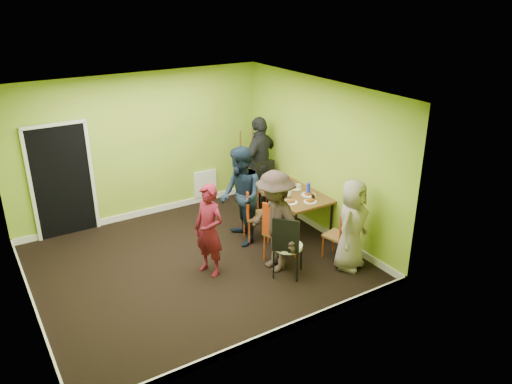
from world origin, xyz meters
The scene contains 28 objects.
ground centered at (0.00, 0.00, 0.00)m, with size 5.00×5.00×0.00m, color black.
room_walls centered at (-0.02, 0.04, 0.99)m, with size 5.04×4.54×2.82m.
dining_table centered at (2.05, 0.19, 0.70)m, with size 0.90×1.50×0.75m.
chair_left_far centered at (1.22, 0.23, 0.56)m, with size 0.51×0.51×1.00m.
chair_left_near centered at (1.19, -0.64, 0.59)m, with size 0.57×0.57×1.05m.
chair_back_end centered at (2.16, 1.23, 0.71)m, with size 0.43×0.50×1.00m.
chair_front_end centered at (2.11, -1.13, 0.50)m, with size 0.44×0.44×0.88m.
chair_bentwood centered at (1.05, -1.11, 0.58)m, with size 0.58×0.58×1.05m.
easel centered at (2.11, 1.69, 0.81)m, with size 0.65×0.62×1.63m.
plate_near_left centered at (1.78, 0.60, 0.76)m, with size 0.23×0.23×0.01m, color white.
plate_near_right centered at (1.77, -0.18, 0.76)m, with size 0.25×0.25×0.01m, color white.
plate_far_back centered at (2.10, 0.70, 0.76)m, with size 0.22×0.22×0.01m, color white.
plate_far_front centered at (2.08, -0.34, 0.76)m, with size 0.23×0.23×0.01m, color white.
plate_wall_back centered at (2.22, 0.32, 0.76)m, with size 0.26×0.26×0.01m, color white.
plate_wall_front centered at (2.24, -0.08, 0.76)m, with size 0.26×0.26×0.01m, color white.
thermos centered at (2.03, 0.20, 0.87)m, with size 0.06×0.06×0.23m, color white.
blue_bottle centered at (2.24, -0.06, 0.86)m, with size 0.07×0.07×0.22m, color #1C2BD3.
orange_bottle centered at (2.04, 0.38, 0.79)m, with size 0.03×0.03×0.07m, color #E04615.
glass_mid centered at (1.89, 0.46, 0.80)m, with size 0.06×0.06×0.09m, color black.
glass_back centered at (2.11, 0.68, 0.79)m, with size 0.06×0.06×0.09m, color black.
glass_front centered at (2.17, -0.30, 0.80)m, with size 0.06×0.06×0.10m, color black.
cup_a centered at (1.86, 0.04, 0.79)m, with size 0.11×0.11×0.08m, color white.
cup_b centered at (2.26, 0.26, 0.80)m, with size 0.10×0.10×0.09m, color white.
person_standing centered at (0.09, -0.37, 0.75)m, with size 0.54×0.36×1.49m, color maroon.
person_left_far centered at (1.03, 0.27, 0.87)m, with size 0.85×0.66×1.74m, color black.
person_left_near centered at (1.02, -0.80, 0.83)m, with size 1.08×0.62×1.67m, color #2F231F.
person_back_end centered at (2.17, 1.44, 0.94)m, with size 1.10×0.46×1.88m, color black.
person_front_end centered at (2.09, -1.40, 0.75)m, with size 0.73×0.48×1.50m, color gray.
Camera 1 is at (-2.92, -6.59, 4.25)m, focal length 35.00 mm.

